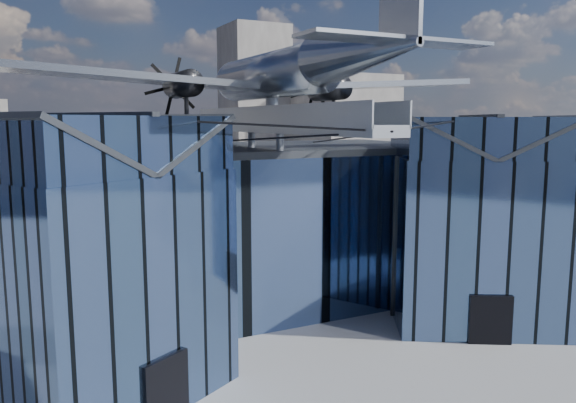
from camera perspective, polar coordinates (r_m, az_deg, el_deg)
name	(u,v)px	position (r m, az deg, el deg)	size (l,w,h in m)	color
ground_plane	(305,342)	(30.36, 1.74, -14.07)	(120.00, 120.00, 0.00)	gray
museum	(260,221)	(33.86, -2.89, -1.95)	(32.88, 24.50, 17.60)	#445E8B
bg_towers	(133,132)	(76.67, -15.50, 6.82)	(77.00, 24.50, 26.00)	gray
tree_side_e	(537,212)	(57.28, 23.99, -0.95)	(3.20, 3.20, 4.55)	black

